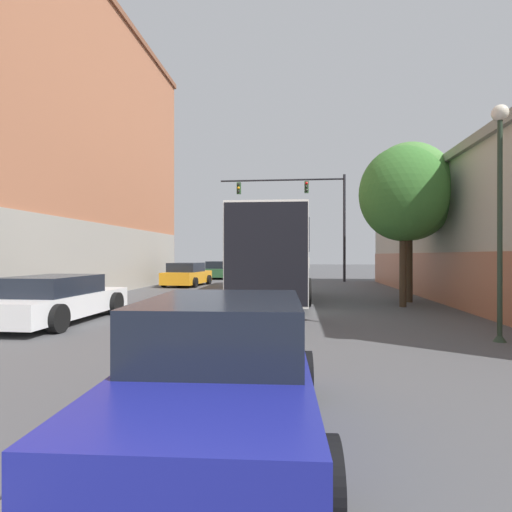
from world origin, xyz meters
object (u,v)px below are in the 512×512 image
object	(u,v)px
street_tree_near	(403,194)
street_tree_far	(409,192)
street_lamp	(500,200)
parked_car_left_mid	(187,275)
parked_car_left_far	(56,299)
parked_car_left_near	(220,270)
traffic_signal_gantry	(308,205)
hatchback_foreground	(222,372)
bus	(274,252)

from	to	relation	value
street_tree_near	street_tree_far	distance (m)	1.63
street_lamp	street_tree_far	size ratio (longest dim) A/B	0.80
parked_car_left_mid	street_lamp	xyz separation A→B (m)	(10.64, -14.22, 2.30)
parked_car_left_far	street_tree_far	distance (m)	12.69
parked_car_left_near	street_lamp	distance (m)	24.08
traffic_signal_gantry	parked_car_left_mid	bearing A→B (deg)	-147.37
parked_car_left_near	street_lamp	xyz separation A→B (m)	(10.16, -21.71, 2.31)
hatchback_foreground	traffic_signal_gantry	size ratio (longest dim) A/B	0.45
bus	parked_car_left_mid	distance (m)	7.51
parked_car_left_near	parked_car_left_mid	bearing A→B (deg)	-179.11
bus	parked_car_left_near	xyz separation A→B (m)	(-4.94, 12.52, -1.30)
traffic_signal_gantry	street_tree_far	size ratio (longest dim) A/B	1.41
hatchback_foreground	parked_car_left_mid	world-z (taller)	parked_car_left_mid
parked_car_left_near	parked_car_left_far	world-z (taller)	parked_car_left_near
parked_car_left_mid	street_tree_near	size ratio (longest dim) A/B	0.75
street_tree_near	traffic_signal_gantry	bearing A→B (deg)	102.31
parked_car_left_far	traffic_signal_gantry	distance (m)	19.51
bus	parked_car_left_near	world-z (taller)	bus
bus	street_tree_near	distance (m)	6.25
bus	street_lamp	bearing A→B (deg)	-151.31
parked_car_left_near	street_lamp	bearing A→B (deg)	-150.34
parked_car_left_near	street_tree_near	distance (m)	19.07
hatchback_foreground	traffic_signal_gantry	world-z (taller)	traffic_signal_gantry
street_lamp	bus	bearing A→B (deg)	119.62
parked_car_left_mid	street_tree_far	world-z (taller)	street_tree_far
street_tree_far	street_tree_near	bearing A→B (deg)	-112.52
hatchback_foreground	parked_car_left_near	size ratio (longest dim) A/B	0.98
hatchback_foreground	parked_car_left_mid	distance (m)	19.89
bus	traffic_signal_gantry	size ratio (longest dim) A/B	1.44
street_lamp	street_tree_near	world-z (taller)	street_tree_near
street_lamp	hatchback_foreground	bearing A→B (deg)	-135.71
street_lamp	street_tree_far	distance (m)	7.19
bus	street_tree_far	distance (m)	6.17
traffic_signal_gantry	street_tree_near	distance (m)	13.64
hatchback_foreground	street_tree_near	distance (m)	11.80
street_tree_near	street_tree_far	size ratio (longest dim) A/B	0.92
parked_car_left_mid	street_tree_near	distance (m)	13.71
hatchback_foreground	street_lamp	world-z (taller)	street_lamp
bus	hatchback_foreground	xyz separation A→B (m)	(0.27, -14.02, -1.30)
hatchback_foreground	street_tree_far	world-z (taller)	street_tree_far
parked_car_left_mid	street_tree_far	xyz separation A→B (m)	(10.74, -7.15, 3.59)
parked_car_left_mid	street_tree_near	xyz separation A→B (m)	(10.13, -8.63, 3.29)
bus	parked_car_left_near	size ratio (longest dim) A/B	3.13
bus	street_tree_far	bearing A→B (deg)	-112.54
hatchback_foreground	traffic_signal_gantry	bearing A→B (deg)	-6.02
parked_car_left_near	street_tree_far	xyz separation A→B (m)	(10.26, -14.63, 3.60)
bus	parked_car_left_far	xyz separation A→B (m)	(-5.41, -7.85, -1.32)
bus	street_tree_near	world-z (taller)	street_tree_near
street_tree_near	street_lamp	bearing A→B (deg)	-84.74
parked_car_left_far	street_lamp	xyz separation A→B (m)	(10.63, -1.34, 2.33)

